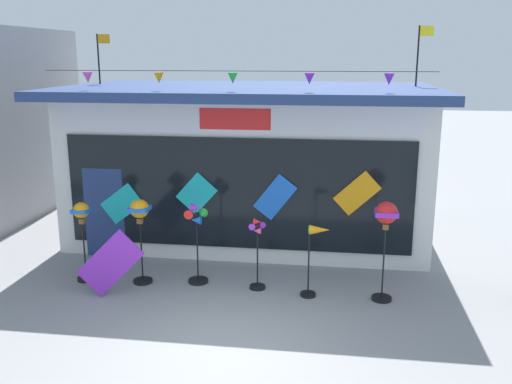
# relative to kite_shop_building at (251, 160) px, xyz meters

# --- Properties ---
(ground_plane) EXTENTS (80.00, 80.00, 0.00)m
(ground_plane) POSITION_rel_kite_shop_building_xyz_m (0.45, -5.86, -1.86)
(ground_plane) COLOR gray
(kite_shop_building) EXTENTS (8.57, 5.34, 5.03)m
(kite_shop_building) POSITION_rel_kite_shop_building_xyz_m (0.00, 0.00, 0.00)
(kite_shop_building) COLOR silver
(kite_shop_building) RESTS_ON ground_plane
(wind_spinner_far_left) EXTENTS (0.36, 0.36, 1.60)m
(wind_spinner_far_left) POSITION_rel_kite_shop_building_xyz_m (-2.80, -3.58, -0.67)
(wind_spinner_far_left) COLOR black
(wind_spinner_far_left) RESTS_ON ground_plane
(wind_spinner_left) EXTENTS (0.38, 0.38, 1.70)m
(wind_spinner_left) POSITION_rel_kite_shop_building_xyz_m (-1.64, -3.54, -0.54)
(wind_spinner_left) COLOR black
(wind_spinner_left) RESTS_ON ground_plane
(wind_spinner_center_left) EXTENTS (0.43, 0.40, 1.63)m
(wind_spinner_center_left) POSITION_rel_kite_shop_building_xyz_m (-0.56, -3.40, -0.83)
(wind_spinner_center_left) COLOR black
(wind_spinner_center_left) RESTS_ON ground_plane
(wind_spinner_center_right) EXTENTS (0.31, 0.30, 1.42)m
(wind_spinner_center_right) POSITION_rel_kite_shop_building_xyz_m (0.65, -3.53, -1.07)
(wind_spinner_center_right) COLOR black
(wind_spinner_center_right) RESTS_ON ground_plane
(wind_spinner_right) EXTENTS (0.52, 0.29, 1.39)m
(wind_spinner_right) POSITION_rel_kite_shop_building_xyz_m (1.75, -3.72, -0.93)
(wind_spinner_right) COLOR black
(wind_spinner_right) RESTS_ON ground_plane
(wind_spinner_far_right) EXTENTS (0.40, 0.40, 1.86)m
(wind_spinner_far_right) POSITION_rel_kite_shop_building_xyz_m (2.98, -3.70, -0.37)
(wind_spinner_far_right) COLOR black
(wind_spinner_far_right) RESTS_ON ground_plane
(display_kite_on_ground) EXTENTS (1.28, 0.20, 1.28)m
(display_kite_on_ground) POSITION_rel_kite_shop_building_xyz_m (-2.00, -4.22, -1.22)
(display_kite_on_ground) COLOR purple
(display_kite_on_ground) RESTS_ON ground_plane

